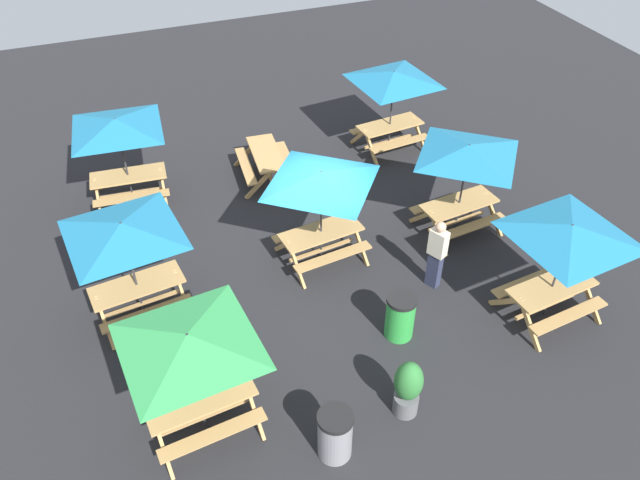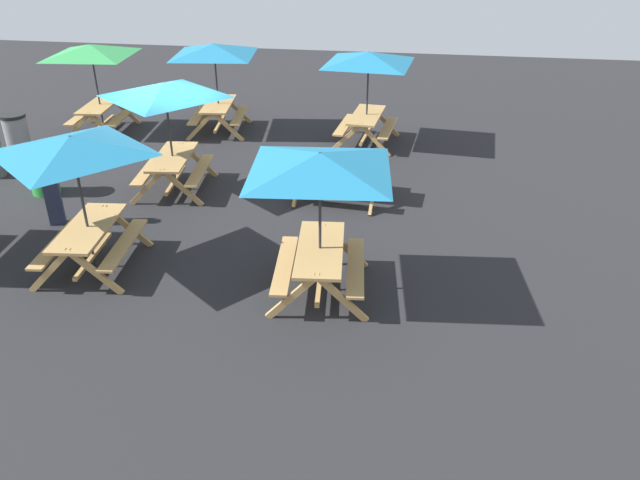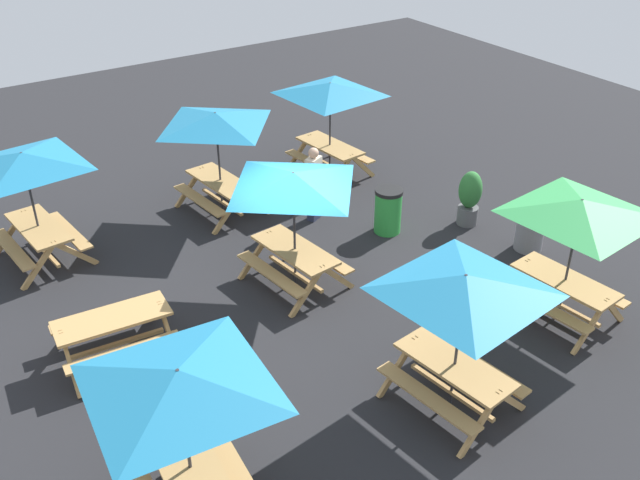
% 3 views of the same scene
% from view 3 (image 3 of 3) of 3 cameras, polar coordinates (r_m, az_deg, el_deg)
% --- Properties ---
extents(ground_plane, '(29.91, 29.91, 0.00)m').
position_cam_3_polar(ground_plane, '(13.31, -1.54, -3.81)').
color(ground_plane, '#232326').
rests_on(ground_plane, ground).
extents(picnic_table_0, '(2.81, 2.81, 2.34)m').
position_cam_3_polar(picnic_table_0, '(14.24, -22.56, 5.34)').
color(picnic_table_0, tan).
rests_on(picnic_table_0, ground).
extents(picnic_table_1, '(2.81, 2.81, 2.34)m').
position_cam_3_polar(picnic_table_1, '(12.26, 20.01, 1.78)').
color(picnic_table_1, tan).
rests_on(picnic_table_1, ground).
extents(picnic_table_2, '(2.81, 2.81, 2.34)m').
position_cam_3_polar(picnic_table_2, '(16.82, 0.82, 11.47)').
color(picnic_table_2, tan).
rests_on(picnic_table_2, ground).
extents(picnic_table_3, '(2.22, 2.22, 2.34)m').
position_cam_3_polar(picnic_table_3, '(12.41, -2.13, 4.14)').
color(picnic_table_3, tan).
rests_on(picnic_table_3, ground).
extents(picnic_table_4, '(2.82, 2.82, 2.34)m').
position_cam_3_polar(picnic_table_4, '(8.34, -11.13, -11.76)').
color(picnic_table_4, tan).
rests_on(picnic_table_4, ground).
extents(picnic_table_5, '(1.66, 1.91, 0.81)m').
position_cam_3_polar(picnic_table_5, '(11.88, -16.20, -6.72)').
color(picnic_table_5, tan).
rests_on(picnic_table_5, ground).
extents(picnic_table_6, '(2.20, 2.20, 2.34)m').
position_cam_3_polar(picnic_table_6, '(15.19, -8.31, 8.97)').
color(picnic_table_6, tan).
rests_on(picnic_table_6, ground).
extents(picnic_table_7, '(2.81, 2.81, 2.34)m').
position_cam_3_polar(picnic_table_7, '(9.87, 11.42, -4.25)').
color(picnic_table_7, tan).
rests_on(picnic_table_7, ground).
extents(trash_bin_green, '(0.59, 0.59, 0.98)m').
position_cam_3_polar(trash_bin_green, '(14.91, 5.46, 2.37)').
color(trash_bin_green, green).
rests_on(trash_bin_green, ground).
extents(trash_bin_gray, '(0.59, 0.59, 0.98)m').
position_cam_3_polar(trash_bin_gray, '(14.83, 16.51, 0.99)').
color(trash_bin_gray, gray).
rests_on(trash_bin_gray, ground).
extents(potted_plant_0, '(0.49, 0.49, 1.22)m').
position_cam_3_polar(potted_plant_0, '(15.39, 11.88, 3.39)').
color(potted_plant_0, '#59595B').
rests_on(potted_plant_0, ground).
extents(person_standing, '(0.35, 0.42, 1.67)m').
position_cam_3_polar(person_standing, '(15.14, -0.51, 4.65)').
color(person_standing, '#2D334C').
rests_on(person_standing, ground).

